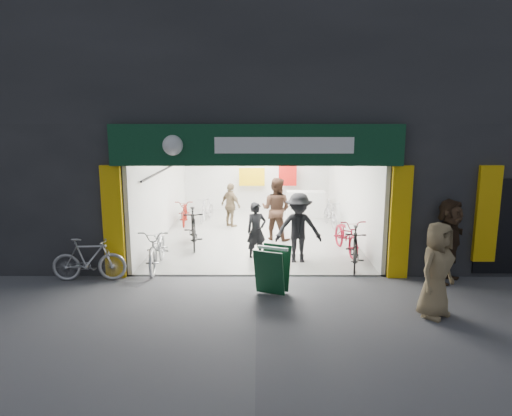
{
  "coord_description": "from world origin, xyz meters",
  "views": [
    {
      "loc": [
        0.03,
        -10.13,
        3.58
      ],
      "look_at": [
        -0.01,
        1.5,
        1.34
      ],
      "focal_mm": 32.0,
      "sensor_mm": 36.0,
      "label": 1
    }
  ],
  "objects_px": {
    "pedestrian_near": "(436,270)",
    "sandwich_board": "(272,269)",
    "bike_right_front": "(355,248)",
    "parked_bike": "(89,260)",
    "bike_left_front": "(158,248)"
  },
  "relations": [
    {
      "from": "bike_right_front",
      "to": "parked_bike",
      "type": "xyz_separation_m",
      "value": [
        -6.17,
        -0.9,
        -0.01
      ]
    },
    {
      "from": "bike_right_front",
      "to": "parked_bike",
      "type": "bearing_deg",
      "value": -159.79
    },
    {
      "from": "bike_left_front",
      "to": "parked_bike",
      "type": "height_order",
      "value": "bike_left_front"
    },
    {
      "from": "bike_right_front",
      "to": "pedestrian_near",
      "type": "distance_m",
      "value": 2.93
    },
    {
      "from": "bike_left_front",
      "to": "parked_bike",
      "type": "xyz_separation_m",
      "value": [
        -1.35,
        -0.9,
        -0.02
      ]
    },
    {
      "from": "bike_right_front",
      "to": "pedestrian_near",
      "type": "xyz_separation_m",
      "value": [
        0.89,
        -2.76,
        0.38
      ]
    },
    {
      "from": "bike_left_front",
      "to": "sandwich_board",
      "type": "distance_m",
      "value": 3.21
    },
    {
      "from": "pedestrian_near",
      "to": "sandwich_board",
      "type": "relative_size",
      "value": 1.83
    },
    {
      "from": "parked_bike",
      "to": "sandwich_board",
      "type": "xyz_separation_m",
      "value": [
        4.11,
        -0.75,
        0.04
      ]
    },
    {
      "from": "bike_right_front",
      "to": "sandwich_board",
      "type": "xyz_separation_m",
      "value": [
        -2.07,
        -1.65,
        0.03
      ]
    },
    {
      "from": "bike_left_front",
      "to": "bike_right_front",
      "type": "xyz_separation_m",
      "value": [
        4.82,
        -0.0,
        -0.01
      ]
    },
    {
      "from": "parked_bike",
      "to": "bike_left_front",
      "type": "bearing_deg",
      "value": -59.61
    },
    {
      "from": "sandwich_board",
      "to": "bike_left_front",
      "type": "bearing_deg",
      "value": 171.46
    },
    {
      "from": "parked_bike",
      "to": "sandwich_board",
      "type": "bearing_deg",
      "value": -103.55
    },
    {
      "from": "pedestrian_near",
      "to": "sandwich_board",
      "type": "bearing_deg",
      "value": 119.41
    }
  ]
}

